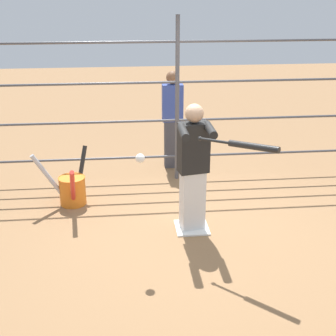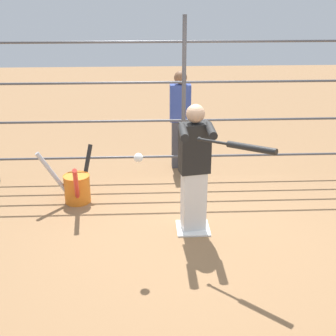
{
  "view_description": "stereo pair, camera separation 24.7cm",
  "coord_description": "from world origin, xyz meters",
  "px_view_note": "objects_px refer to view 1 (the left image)",
  "views": [
    {
      "loc": [
        0.8,
        5.02,
        2.82
      ],
      "look_at": [
        0.32,
        0.23,
        0.9
      ],
      "focal_mm": 50.0,
      "sensor_mm": 36.0,
      "label": 1
    },
    {
      "loc": [
        0.55,
        5.04,
        2.82
      ],
      "look_at": [
        0.32,
        0.23,
        0.9
      ],
      "focal_mm": 50.0,
      "sensor_mm": 36.0,
      "label": 2
    }
  ],
  "objects_px": {
    "baseball_bat_swinging": "(247,145)",
    "softball_in_flight": "(140,158)",
    "bystander_behind_fence": "(172,118)",
    "bat_bucket": "(72,189)",
    "batter": "(193,165)"
  },
  "relations": [
    {
      "from": "baseball_bat_swinging",
      "to": "softball_in_flight",
      "type": "bearing_deg",
      "value": -11.85
    },
    {
      "from": "baseball_bat_swinging",
      "to": "bystander_behind_fence",
      "type": "height_order",
      "value": "bystander_behind_fence"
    },
    {
      "from": "bystander_behind_fence",
      "to": "softball_in_flight",
      "type": "bearing_deg",
      "value": 76.86
    },
    {
      "from": "softball_in_flight",
      "to": "bat_bucket",
      "type": "bearing_deg",
      "value": -58.06
    },
    {
      "from": "baseball_bat_swinging",
      "to": "bat_bucket",
      "type": "relative_size",
      "value": 0.77
    },
    {
      "from": "batter",
      "to": "baseball_bat_swinging",
      "type": "bearing_deg",
      "value": 117.2
    },
    {
      "from": "baseball_bat_swinging",
      "to": "bystander_behind_fence",
      "type": "distance_m",
      "value": 2.97
    },
    {
      "from": "bystander_behind_fence",
      "to": "baseball_bat_swinging",
      "type": "bearing_deg",
      "value": 98.07
    },
    {
      "from": "softball_in_flight",
      "to": "baseball_bat_swinging",
      "type": "bearing_deg",
      "value": 168.15
    },
    {
      "from": "softball_in_flight",
      "to": "batter",
      "type": "bearing_deg",
      "value": -138.78
    },
    {
      "from": "batter",
      "to": "bat_bucket",
      "type": "distance_m",
      "value": 1.85
    },
    {
      "from": "baseball_bat_swinging",
      "to": "bystander_behind_fence",
      "type": "bearing_deg",
      "value": -81.93
    },
    {
      "from": "batter",
      "to": "baseball_bat_swinging",
      "type": "xyz_separation_m",
      "value": [
        -0.4,
        0.77,
        0.49
      ]
    },
    {
      "from": "softball_in_flight",
      "to": "bystander_behind_fence",
      "type": "bearing_deg",
      "value": -103.14
    },
    {
      "from": "bat_bucket",
      "to": "bystander_behind_fence",
      "type": "bearing_deg",
      "value": -139.93
    }
  ]
}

